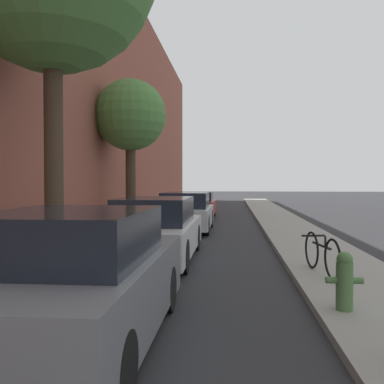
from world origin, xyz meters
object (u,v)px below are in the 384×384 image
(parked_car_white, at_px, (157,231))
(fire_hydrant, at_px, (344,280))
(street_tree_far, at_px, (130,117))
(parked_car_silver, at_px, (186,213))
(parked_car_grey, at_px, (75,282))
(bicycle, at_px, (321,254))
(parked_car_red, at_px, (195,205))

(parked_car_white, height_order, fire_hydrant, parked_car_white)
(street_tree_far, height_order, fire_hydrant, street_tree_far)
(parked_car_white, xyz_separation_m, parked_car_silver, (0.05, 5.75, -0.01))
(parked_car_grey, height_order, fire_hydrant, parked_car_grey)
(street_tree_far, xyz_separation_m, fire_hydrant, (5.10, -9.79, -3.59))
(parked_car_white, bearing_deg, street_tree_far, 108.55)
(fire_hydrant, bearing_deg, parked_car_silver, 107.64)
(street_tree_far, bearing_deg, parked_car_grey, -79.73)
(parked_car_grey, relative_size, parked_car_white, 0.90)
(street_tree_far, bearing_deg, bicycle, -55.32)
(fire_hydrant, bearing_deg, parked_car_grey, -159.19)
(parked_car_silver, xyz_separation_m, fire_hydrant, (3.06, -9.64, -0.15))
(parked_car_silver, xyz_separation_m, bicycle, (3.21, -7.43, -0.18))
(street_tree_far, bearing_deg, parked_car_white, -71.45)
(parked_car_white, xyz_separation_m, street_tree_far, (-1.98, 5.90, 3.43))
(parked_car_grey, height_order, street_tree_far, street_tree_far)
(parked_car_white, relative_size, parked_car_red, 1.13)
(parked_car_grey, distance_m, parked_car_red, 16.38)
(parked_car_white, bearing_deg, bicycle, -27.18)
(parked_car_grey, bearing_deg, fire_hydrant, 20.81)
(parked_car_white, height_order, parked_car_silver, parked_car_white)
(parked_car_silver, bearing_deg, street_tree_far, 175.66)
(parked_car_grey, xyz_separation_m, parked_car_silver, (0.04, 10.82, -0.04))
(parked_car_grey, bearing_deg, bicycle, 46.16)
(parked_car_white, bearing_deg, parked_car_silver, 89.50)
(parked_car_silver, distance_m, parked_car_red, 5.57)
(street_tree_far, bearing_deg, parked_car_red, 70.82)
(parked_car_white, bearing_deg, parked_car_grey, -89.92)
(fire_hydrant, distance_m, bicycle, 2.22)
(parked_car_silver, bearing_deg, parked_car_white, -90.50)
(fire_hydrant, height_order, bicycle, fire_hydrant)
(parked_car_red, bearing_deg, parked_car_white, -89.50)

